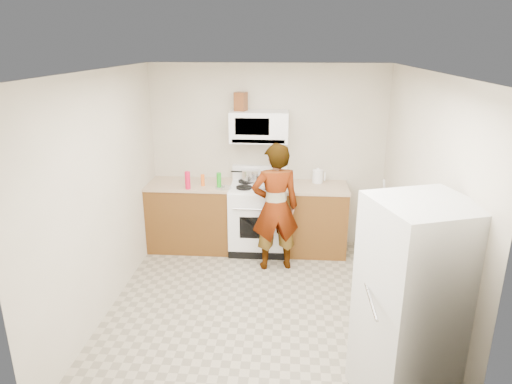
# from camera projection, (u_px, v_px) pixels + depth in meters

# --- Properties ---
(floor) EXTENTS (3.60, 3.60, 0.00)m
(floor) POSITION_uv_depth(u_px,v_px,m) (258.00, 307.00, 4.98)
(floor) COLOR gray
(floor) RESTS_ON ground
(back_wall) EXTENTS (3.20, 0.02, 2.50)m
(back_wall) POSITION_uv_depth(u_px,v_px,m) (267.00, 157.00, 6.28)
(back_wall) COLOR beige
(back_wall) RESTS_ON floor
(right_wall) EXTENTS (0.02, 3.60, 2.50)m
(right_wall) POSITION_uv_depth(u_px,v_px,m) (419.00, 203.00, 4.47)
(right_wall) COLOR beige
(right_wall) RESTS_ON floor
(cabinet_left) EXTENTS (1.12, 0.62, 0.90)m
(cabinet_left) POSITION_uv_depth(u_px,v_px,m) (191.00, 217.00, 6.32)
(cabinet_left) COLOR brown
(cabinet_left) RESTS_ON floor
(counter_left) EXTENTS (1.14, 0.64, 0.03)m
(counter_left) POSITION_uv_depth(u_px,v_px,m) (189.00, 184.00, 6.18)
(counter_left) COLOR tan
(counter_left) RESTS_ON cabinet_left
(cabinet_right) EXTENTS (0.80, 0.62, 0.90)m
(cabinet_right) POSITION_uv_depth(u_px,v_px,m) (316.00, 220.00, 6.20)
(cabinet_right) COLOR brown
(cabinet_right) RESTS_ON floor
(counter_right) EXTENTS (0.82, 0.64, 0.03)m
(counter_right) POSITION_uv_depth(u_px,v_px,m) (317.00, 187.00, 6.05)
(counter_right) COLOR tan
(counter_right) RESTS_ON cabinet_right
(gas_range) EXTENTS (0.76, 0.65, 1.13)m
(gas_range) POSITION_uv_depth(u_px,v_px,m) (258.00, 216.00, 6.24)
(gas_range) COLOR white
(gas_range) RESTS_ON floor
(microwave) EXTENTS (0.76, 0.38, 0.40)m
(microwave) POSITION_uv_depth(u_px,v_px,m) (259.00, 126.00, 5.98)
(microwave) COLOR white
(microwave) RESTS_ON back_wall
(person) EXTENTS (0.66, 0.51, 1.62)m
(person) POSITION_uv_depth(u_px,v_px,m) (275.00, 207.00, 5.62)
(person) COLOR tan
(person) RESTS_ON floor
(fridge) EXTENTS (0.89, 0.89, 1.70)m
(fridge) POSITION_uv_depth(u_px,v_px,m) (414.00, 308.00, 3.43)
(fridge) COLOR silver
(fridge) RESTS_ON floor
(kettle) EXTENTS (0.19, 0.19, 0.17)m
(kettle) POSITION_uv_depth(u_px,v_px,m) (318.00, 176.00, 6.18)
(kettle) COLOR white
(kettle) RESTS_ON counter_right
(jug) EXTENTS (0.18, 0.18, 0.24)m
(jug) POSITION_uv_depth(u_px,v_px,m) (241.00, 101.00, 5.91)
(jug) COLOR #613117
(jug) RESTS_ON microwave
(saucepan) EXTENTS (0.29, 0.29, 0.14)m
(saucepan) POSITION_uv_depth(u_px,v_px,m) (250.00, 175.00, 6.24)
(saucepan) COLOR silver
(saucepan) RESTS_ON gas_range
(tray) EXTENTS (0.28, 0.20, 0.05)m
(tray) POSITION_uv_depth(u_px,v_px,m) (263.00, 187.00, 5.96)
(tray) COLOR white
(tray) RESTS_ON gas_range
(bottle_spray) EXTENTS (0.08, 0.08, 0.23)m
(bottle_spray) POSITION_uv_depth(u_px,v_px,m) (188.00, 180.00, 5.90)
(bottle_spray) COLOR red
(bottle_spray) RESTS_ON counter_left
(bottle_hot_sauce) EXTENTS (0.07, 0.07, 0.15)m
(bottle_hot_sauce) POSITION_uv_depth(u_px,v_px,m) (203.00, 180.00, 6.04)
(bottle_hot_sauce) COLOR orange
(bottle_hot_sauce) RESTS_ON counter_left
(bottle_green_cap) EXTENTS (0.06, 0.06, 0.20)m
(bottle_green_cap) POSITION_uv_depth(u_px,v_px,m) (219.00, 180.00, 5.97)
(bottle_green_cap) COLOR #1D951B
(bottle_green_cap) RESTS_ON counter_left
(pot_lid) EXTENTS (0.26, 0.26, 0.01)m
(pot_lid) POSITION_uv_depth(u_px,v_px,m) (224.00, 188.00, 5.97)
(pot_lid) COLOR white
(pot_lid) RESTS_ON counter_left
(broom) EXTENTS (0.21, 0.17, 1.14)m
(broom) POSITION_uv_depth(u_px,v_px,m) (386.00, 221.00, 5.82)
(broom) COLOR white
(broom) RESTS_ON floor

